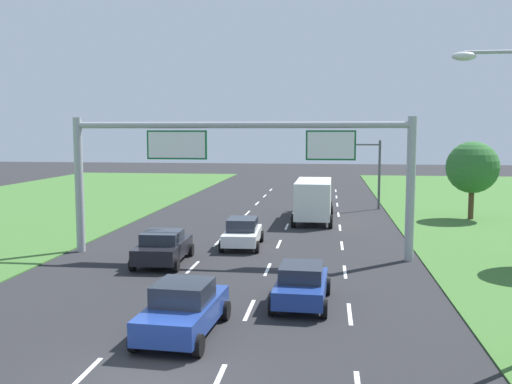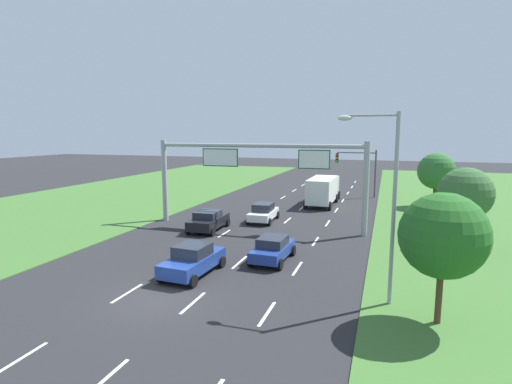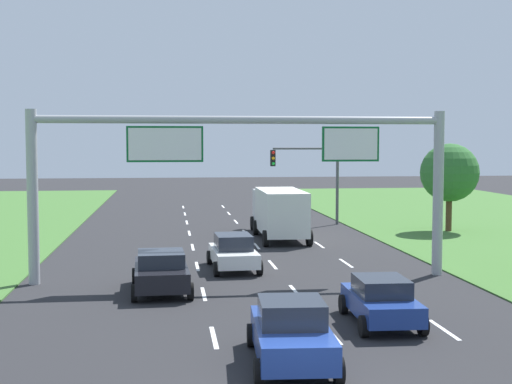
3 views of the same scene
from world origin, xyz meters
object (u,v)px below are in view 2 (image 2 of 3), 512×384
at_px(car_far_ahead, 193,260).
at_px(roadside_tree_near, 443,236).
at_px(street_lamp, 386,192).
at_px(car_mid_lane, 263,212).
at_px(roadside_tree_mid, 465,194).
at_px(roadside_tree_far, 436,171).
at_px(car_near_red, 273,248).
at_px(box_truck, 324,189).
at_px(sign_gantry, 257,168).
at_px(traffic_light_mast, 359,164).
at_px(car_lead_silver, 208,220).

relative_size(car_far_ahead, roadside_tree_near, 0.82).
distance_m(car_far_ahead, street_lamp, 10.65).
xyz_separation_m(car_mid_lane, roadside_tree_mid, (14.98, -3.40, 2.83)).
height_order(street_lamp, roadside_tree_mid, street_lamp).
relative_size(roadside_tree_near, roadside_tree_far, 0.95).
bearing_deg(car_near_red, street_lamp, -32.58).
bearing_deg(car_mid_lane, box_truck, 68.10).
bearing_deg(sign_gantry, traffic_light_mast, 70.77).
bearing_deg(box_truck, roadside_tree_far, 8.19).
xyz_separation_m(car_lead_silver, roadside_tree_mid, (18.14, 0.99, 2.83)).
xyz_separation_m(car_lead_silver, roadside_tree_far, (17.94, 16.01, 2.96)).
xyz_separation_m(car_lead_silver, street_lamp, (13.14, -10.04, 4.28)).
bearing_deg(sign_gantry, car_near_red, -65.85).
relative_size(car_lead_silver, sign_gantry, 0.26).
height_order(car_near_red, street_lamp, street_lamp).
bearing_deg(car_far_ahead, roadside_tree_near, -6.30).
height_order(car_near_red, sign_gantry, sign_gantry).
bearing_deg(roadside_tree_mid, box_truck, 129.93).
height_order(car_lead_silver, box_truck, box_truck).
distance_m(car_near_red, car_lead_silver, 8.94).
distance_m(box_truck, street_lamp, 25.62).
xyz_separation_m(car_far_ahead, traffic_light_mast, (6.54, 30.20, 3.05)).
bearing_deg(street_lamp, roadside_tree_far, 79.56).
distance_m(car_near_red, car_far_ahead, 4.99).
bearing_deg(roadside_tree_near, car_mid_lane, 127.72).
bearing_deg(roadside_tree_mid, roadside_tree_far, 90.79).
distance_m(car_near_red, sign_gantry, 9.48).
bearing_deg(street_lamp, car_mid_lane, 124.64).
height_order(car_lead_silver, roadside_tree_mid, roadside_tree_mid).
xyz_separation_m(car_far_ahead, roadside_tree_near, (11.94, -2.05, 2.83)).
distance_m(car_far_ahead, roadside_tree_mid, 18.20).
relative_size(car_lead_silver, traffic_light_mast, 0.80).
bearing_deg(street_lamp, sign_gantry, 128.85).
height_order(box_truck, traffic_light_mast, traffic_light_mast).
distance_m(roadside_tree_near, roadside_tree_far, 27.49).
bearing_deg(roadside_tree_near, roadside_tree_mid, 77.24).
height_order(car_near_red, car_mid_lane, car_mid_lane).
xyz_separation_m(box_truck, street_lamp, (6.34, -24.58, 3.46)).
xyz_separation_m(traffic_light_mast, roadside_tree_mid, (8.20, -19.90, -0.24)).
distance_m(car_lead_silver, roadside_tree_near, 19.30).
xyz_separation_m(traffic_light_mast, roadside_tree_near, (5.40, -32.25, -0.22)).
height_order(car_mid_lane, roadside_tree_near, roadside_tree_near).
bearing_deg(box_truck, car_mid_lane, -108.97).
height_order(car_lead_silver, street_lamp, street_lamp).
bearing_deg(roadside_tree_far, roadside_tree_mid, -89.21).
relative_size(box_truck, traffic_light_mast, 1.51).
bearing_deg(car_lead_silver, sign_gantry, 29.32).
height_order(car_lead_silver, roadside_tree_near, roadside_tree_near).
relative_size(car_far_ahead, traffic_light_mast, 0.79).
bearing_deg(car_near_red, car_far_ahead, -131.99).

